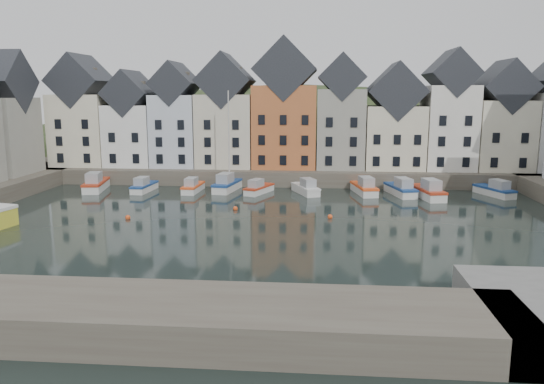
# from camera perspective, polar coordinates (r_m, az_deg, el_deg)

# --- Properties ---
(ground) EXTENTS (260.00, 260.00, 0.00)m
(ground) POSITION_cam_1_polar(r_m,az_deg,el_deg) (48.53, -0.73, -4.07)
(ground) COLOR black
(ground) RESTS_ON ground
(far_quay) EXTENTS (90.00, 16.00, 2.00)m
(far_quay) POSITION_cam_1_polar(r_m,az_deg,el_deg) (77.69, 1.43, 2.23)
(far_quay) COLOR #4F473D
(far_quay) RESTS_ON ground
(near_wall) EXTENTS (50.00, 6.00, 2.00)m
(near_wall) POSITION_cam_1_polar(r_m,az_deg,el_deg) (30.86, -24.35, -11.84)
(near_wall) COLOR #4F473D
(near_wall) RESTS_ON ground
(hillside) EXTENTS (153.60, 70.40, 64.00)m
(hillside) POSITION_cam_1_polar(r_m,az_deg,el_deg) (107.18, 2.24, -5.81)
(hillside) COLOR #1F3118
(hillside) RESTS_ON ground
(far_terrace) EXTENTS (72.37, 8.16, 17.78)m
(far_terrace) POSITION_cam_1_polar(r_m,az_deg,el_deg) (74.82, 3.85, 7.95)
(far_terrace) COLOR #EAE3C4
(far_terrace) RESTS_ON far_quay
(mooring_buoys) EXTENTS (20.50, 5.50, 0.50)m
(mooring_buoys) POSITION_cam_1_polar(r_m,az_deg,el_deg) (54.15, -4.39, -2.39)
(mooring_buoys) COLOR #F04F1C
(mooring_buoys) RESTS_ON ground
(boat_a) EXTENTS (3.37, 7.21, 2.66)m
(boat_a) POSITION_cam_1_polar(r_m,az_deg,el_deg) (71.49, -18.42, 0.79)
(boat_a) COLOR silver
(boat_a) RESTS_ON ground
(boat_b) EXTENTS (2.11, 5.66, 2.13)m
(boat_b) POSITION_cam_1_polar(r_m,az_deg,el_deg) (69.01, -13.62, 0.57)
(boat_b) COLOR silver
(boat_b) RESTS_ON ground
(boat_c) EXTENTS (1.96, 5.56, 2.11)m
(boat_c) POSITION_cam_1_polar(r_m,az_deg,el_deg) (67.48, -8.52, 0.52)
(boat_c) COLOR silver
(boat_c) RESTS_ON ground
(boat_d) EXTENTS (3.19, 6.97, 12.84)m
(boat_d) POSITION_cam_1_polar(r_m,az_deg,el_deg) (67.85, -4.83, 0.84)
(boat_d) COLOR silver
(boat_d) RESTS_ON ground
(boat_e) EXTENTS (3.52, 5.57, 2.05)m
(boat_e) POSITION_cam_1_polar(r_m,az_deg,el_deg) (65.84, -1.46, 0.37)
(boat_e) COLOR silver
(boat_e) RESTS_ON ground
(boat_f) EXTENTS (3.86, 6.02, 2.22)m
(boat_f) POSITION_cam_1_polar(r_m,az_deg,el_deg) (65.71, 3.68, 0.38)
(boat_f) COLOR silver
(boat_f) RESTS_ON ground
(boat_g) EXTENTS (3.15, 6.62, 2.44)m
(boat_g) POSITION_cam_1_polar(r_m,az_deg,el_deg) (66.48, 9.91, 0.42)
(boat_g) COLOR silver
(boat_g) RESTS_ON ground
(boat_h) EXTENTS (3.44, 6.71, 2.46)m
(boat_h) POSITION_cam_1_polar(r_m,az_deg,el_deg) (66.55, 13.69, 0.29)
(boat_h) COLOR silver
(boat_h) RESTS_ON ground
(boat_i) EXTENTS (3.39, 7.12, 2.63)m
(boat_i) POSITION_cam_1_polar(r_m,az_deg,el_deg) (65.51, 16.44, 0.04)
(boat_i) COLOR silver
(boat_i) RESTS_ON ground
(boat_j) EXTENTS (3.91, 6.17, 2.27)m
(boat_j) POSITION_cam_1_polar(r_m,az_deg,el_deg) (69.65, 22.88, 0.15)
(boat_j) COLOR silver
(boat_j) RESTS_ON ground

